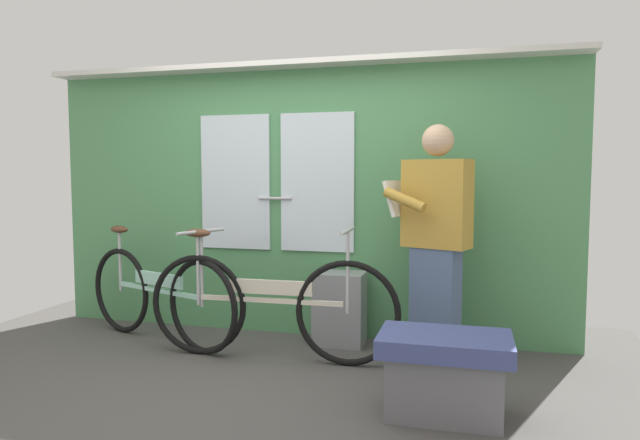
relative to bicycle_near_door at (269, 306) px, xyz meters
name	(u,v)px	position (x,y,z in m)	size (l,w,h in m)	color
ground_plane	(236,397)	(0.02, -0.64, -0.41)	(5.30, 4.32, 0.04)	#474442
train_door_wall	(300,195)	(0.01, 0.71, 0.75)	(4.30, 0.28, 2.18)	#4C8C56
bicycle_near_door	(269,306)	(0.00, 0.00, 0.00)	(1.82, 0.44, 0.94)	black
bicycle_leaning_behind	(158,295)	(-0.98, 0.18, -0.01)	(1.58, 0.71, 0.91)	black
passenger_reading_newspaper	(435,238)	(1.12, 0.26, 0.48)	(0.62, 0.56, 1.64)	slate
trash_bin_by_wall	(340,308)	(0.39, 0.49, -0.11)	(0.38, 0.28, 0.56)	gray
bench_seat_corner	(444,373)	(1.23, -0.65, -0.15)	(0.70, 0.44, 0.45)	#3D477F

